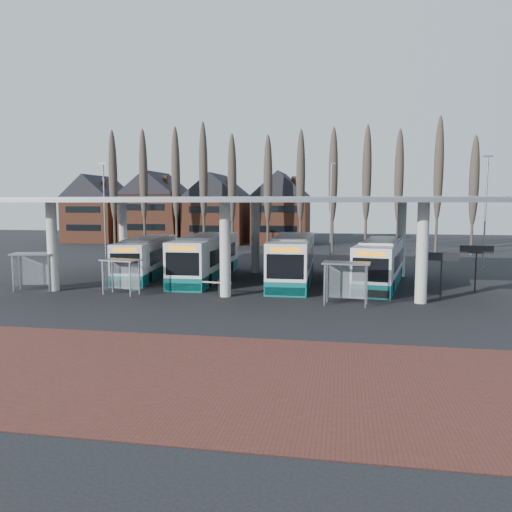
% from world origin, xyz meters
% --- Properties ---
extents(ground, '(140.00, 140.00, 0.00)m').
position_xyz_m(ground, '(0.00, 0.00, 0.00)').
color(ground, black).
rests_on(ground, ground).
extents(brick_strip, '(70.00, 10.00, 0.03)m').
position_xyz_m(brick_strip, '(0.00, -12.00, 0.01)').
color(brick_strip, brown).
rests_on(brick_strip, ground).
extents(station_canopy, '(32.00, 16.00, 6.34)m').
position_xyz_m(station_canopy, '(0.00, 8.00, 5.68)').
color(station_canopy, beige).
rests_on(station_canopy, ground).
extents(poplar_row, '(45.10, 1.10, 14.50)m').
position_xyz_m(poplar_row, '(0.00, 33.00, 8.78)').
color(poplar_row, '#473D33').
rests_on(poplar_row, ground).
extents(townhouse_row, '(36.80, 10.30, 12.25)m').
position_xyz_m(townhouse_row, '(-15.75, 44.00, 5.94)').
color(townhouse_row, brown).
rests_on(townhouse_row, ground).
extents(lamp_post_a, '(0.80, 0.16, 10.17)m').
position_xyz_m(lamp_post_a, '(-18.00, 22.00, 5.34)').
color(lamp_post_a, slate).
rests_on(lamp_post_a, ground).
extents(lamp_post_b, '(0.80, 0.16, 10.17)m').
position_xyz_m(lamp_post_b, '(6.00, 26.00, 5.34)').
color(lamp_post_b, slate).
rests_on(lamp_post_b, ground).
extents(lamp_post_c, '(0.80, 0.16, 10.17)m').
position_xyz_m(lamp_post_c, '(20.00, 20.00, 5.34)').
color(lamp_post_c, slate).
rests_on(lamp_post_c, ground).
extents(bus_0, '(3.85, 11.62, 3.17)m').
position_xyz_m(bus_0, '(-8.34, 9.96, 1.49)').
color(bus_0, silver).
rests_on(bus_0, ground).
extents(bus_1, '(2.88, 12.49, 3.46)m').
position_xyz_m(bus_1, '(-3.27, 9.67, 1.63)').
color(bus_1, silver).
rests_on(bus_1, ground).
extents(bus_2, '(3.02, 12.79, 3.54)m').
position_xyz_m(bus_2, '(3.64, 9.30, 1.67)').
color(bus_2, silver).
rests_on(bus_2, ground).
extents(bus_3, '(4.57, 12.16, 3.31)m').
position_xyz_m(bus_3, '(10.10, 9.12, 1.56)').
color(bus_3, silver).
rests_on(bus_3, ground).
extents(shelter_0, '(3.01, 1.96, 2.57)m').
position_xyz_m(shelter_0, '(-13.40, 2.50, 1.87)').
color(shelter_0, gray).
rests_on(shelter_0, ground).
extents(shelter_1, '(2.69, 1.73, 2.31)m').
position_xyz_m(shelter_1, '(-6.85, 2.11, 1.68)').
color(shelter_1, gray).
rests_on(shelter_1, ground).
extents(shelter_2, '(2.85, 1.64, 2.53)m').
position_xyz_m(shelter_2, '(7.59, 1.23, 1.84)').
color(shelter_2, gray).
rests_on(shelter_2, ground).
extents(info_sign_0, '(1.99, 0.32, 2.96)m').
position_xyz_m(info_sign_0, '(13.31, 3.49, 2.48)').
color(info_sign_0, black).
rests_on(info_sign_0, ground).
extents(info_sign_1, '(2.11, 0.18, 3.14)m').
position_xyz_m(info_sign_1, '(16.14, 6.90, 2.64)').
color(info_sign_1, black).
rests_on(info_sign_1, ground).
extents(barrier, '(2.01, 0.69, 1.01)m').
position_xyz_m(barrier, '(-0.59, 2.69, 0.78)').
color(barrier, black).
rests_on(barrier, ground).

